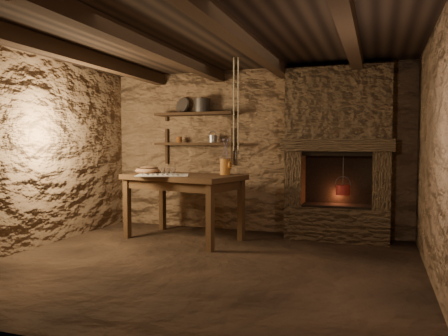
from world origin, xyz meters
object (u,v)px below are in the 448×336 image
(work_table, at_px, (184,205))
(wooden_bowl, at_px, (148,171))
(iron_stockpot, at_px, (202,106))
(red_pot, at_px, (343,189))
(stoneware_jug, at_px, (225,159))

(work_table, bearing_deg, wooden_bowl, -172.01)
(wooden_bowl, relative_size, iron_stockpot, 1.39)
(wooden_bowl, relative_size, red_pot, 0.63)
(stoneware_jug, xyz_separation_m, wooden_bowl, (-1.12, -0.12, -0.17))
(stoneware_jug, bearing_deg, work_table, -157.73)
(work_table, distance_m, red_pot, 2.15)
(wooden_bowl, distance_m, iron_stockpot, 1.28)
(wooden_bowl, height_order, iron_stockpot, iron_stockpot)
(stoneware_jug, height_order, iron_stockpot, iron_stockpot)
(wooden_bowl, bearing_deg, red_pot, 11.98)
(iron_stockpot, height_order, red_pot, iron_stockpot)
(stoneware_jug, distance_m, red_pot, 1.62)
(wooden_bowl, bearing_deg, work_table, -5.65)
(work_table, xyz_separation_m, red_pot, (2.05, 0.61, 0.22))
(work_table, relative_size, red_pot, 3.16)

